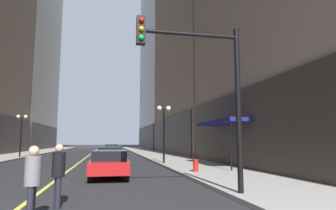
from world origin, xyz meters
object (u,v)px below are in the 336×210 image
car_black (109,155)px  car_green (114,151)px  traffic_light_near_right (207,79)px  street_lamp_left_far (21,126)px  car_white (112,149)px  pedestrian_in_black_coat (58,171)px  street_lamp_right_mid (164,121)px  pedestrian_in_grey_suit (33,178)px  fire_hydrant_right (196,167)px  car_red (110,163)px

car_black → car_green: bearing=86.7°
car_green → traffic_light_near_right: traffic_light_near_right is taller
street_lamp_left_far → car_green: bearing=-1.3°
car_green → street_lamp_left_far: size_ratio=0.92×
car_white → pedestrian_in_black_coat: size_ratio=2.44×
car_black → street_lamp_left_far: street_lamp_left_far is taller
traffic_light_near_right → car_white: bearing=94.4°
car_black → street_lamp_right_mid: bearing=-14.2°
pedestrian_in_grey_suit → street_lamp_left_far: bearing=105.8°
fire_hydrant_right → traffic_light_near_right: bearing=-103.6°
car_black → pedestrian_in_black_coat: (-1.42, -14.14, 0.26)m
car_green → pedestrian_in_black_coat: pedestrian_in_black_coat is taller
car_black → traffic_light_near_right: size_ratio=0.77×
car_white → fire_hydrant_right: bearing=-81.3°
car_green → pedestrian_in_grey_suit: size_ratio=2.43×
pedestrian_in_grey_suit → traffic_light_near_right: 5.70m
car_green → fire_hydrant_right: bearing=-76.6°
car_white → pedestrian_in_black_coat: bearing=-93.2°
pedestrian_in_grey_suit → pedestrian_in_black_coat: 1.47m
pedestrian_in_black_coat → car_red: bearing=77.3°
traffic_light_near_right → street_lamp_right_mid: 12.87m
pedestrian_in_grey_suit → fire_hydrant_right: pedestrian_in_grey_suit is taller
pedestrian_in_grey_suit → traffic_light_near_right: (4.66, 1.76, 2.77)m
street_lamp_left_far → fire_hydrant_right: bearing=-51.6°
car_red → car_green: (0.56, 17.19, 0.00)m
street_lamp_right_mid → car_green: bearing=108.7°
car_green → pedestrian_in_black_coat: bearing=-94.8°
traffic_light_near_right → car_black: bearing=102.0°
pedestrian_in_black_coat → traffic_light_near_right: size_ratio=0.30×
car_black → traffic_light_near_right: 14.46m
car_green → car_white: same height
car_white → pedestrian_in_black_coat: pedestrian_in_black_coat is taller
car_red → street_lamp_right_mid: size_ratio=0.95×
pedestrian_in_grey_suit → pedestrian_in_black_coat: size_ratio=0.99×
pedestrian_in_black_coat → car_black: bearing=84.3°
car_white → car_red: bearing=-91.0°
street_lamp_right_mid → fire_hydrant_right: size_ratio=5.54×
pedestrian_in_black_coat → fire_hydrant_right: bearing=48.7°
street_lamp_right_mid → pedestrian_in_grey_suit: bearing=-111.4°
car_green → pedestrian_in_grey_suit: 24.87m
street_lamp_left_far → fire_hydrant_right: size_ratio=5.54×
fire_hydrant_right → pedestrian_in_black_coat: bearing=-131.3°
car_red → fire_hydrant_right: (4.52, 0.60, -0.32)m
car_green → fire_hydrant_right: size_ratio=5.07×
car_green → car_black: bearing=-93.3°
pedestrian_in_grey_suit → street_lamp_right_mid: (5.71, 14.58, 2.29)m
car_red → street_lamp_right_mid: bearing=60.1°
pedestrian_in_grey_suit → fire_hydrant_right: bearing=52.8°
pedestrian_in_black_coat → street_lamp_left_far: 24.78m
car_red → fire_hydrant_right: size_ratio=5.25×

